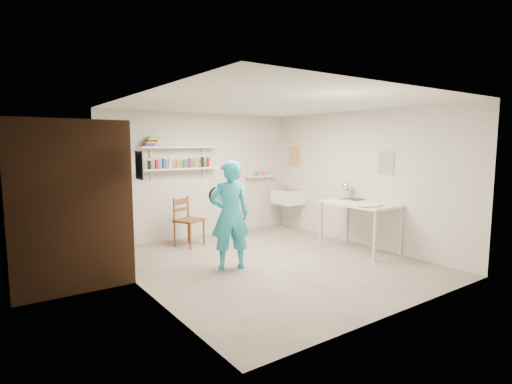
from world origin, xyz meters
TOP-DOWN VIEW (x-y plane):
  - floor at (0.00, 0.00)m, footprint 4.00×4.50m
  - ceiling at (0.00, 0.00)m, footprint 4.00×4.50m
  - wall_back at (0.00, 2.26)m, footprint 4.00×0.02m
  - wall_front at (0.00, -2.26)m, footprint 4.00×0.02m
  - wall_left at (-2.01, 0.00)m, footprint 0.02×4.50m
  - wall_right at (2.01, 0.00)m, footprint 0.02×4.50m
  - doorway_recess at (-1.99, 1.05)m, footprint 0.02×0.90m
  - corridor_box at (-2.70, 1.05)m, footprint 1.40×1.50m
  - door_lintel at (-1.97, 1.05)m, footprint 0.06×1.05m
  - door_jamb_near at (-1.97, 0.55)m, footprint 0.06×0.10m
  - door_jamb_far at (-1.97, 1.55)m, footprint 0.06×0.10m
  - shelf_lower at (-0.50, 2.13)m, footprint 1.50×0.22m
  - shelf_upper at (-0.50, 2.13)m, footprint 1.50×0.22m
  - ledge_shelf at (1.35, 2.17)m, footprint 0.70×0.14m
  - poster_left at (-1.99, 0.05)m, footprint 0.01×0.28m
  - poster_right_a at (1.99, 1.80)m, footprint 0.01×0.34m
  - poster_right_b at (1.99, -0.55)m, footprint 0.01×0.30m
  - belfast_sink at (1.75, 1.70)m, footprint 0.48×0.60m
  - man at (-0.66, 0.11)m, footprint 0.67×0.55m
  - wall_clock at (-0.73, 0.32)m, footprint 0.28×0.13m
  - wooden_chair at (-0.58, 1.63)m, footprint 0.57×0.56m
  - work_table at (1.64, -0.32)m, footprint 0.74×1.24m
  - desk_lamp at (1.84, 0.18)m, footprint 0.16×0.16m
  - spray_cans at (-0.50, 2.13)m, footprint 1.32×0.06m
  - book_stack at (-1.05, 2.13)m, footprint 0.28×0.14m
  - ledge_pots at (1.35, 2.17)m, footprint 0.48×0.07m
  - papers at (1.64, -0.32)m, footprint 0.30×0.22m

SIDE VIEW (x-z plane):
  - floor at x=0.00m, z-range -0.02..0.00m
  - work_table at x=1.64m, z-range 0.00..0.83m
  - wooden_chair at x=-0.58m, z-range 0.00..0.93m
  - belfast_sink at x=1.75m, z-range 0.55..0.85m
  - man at x=-0.66m, z-range 0.00..1.58m
  - papers at x=1.64m, z-range 0.83..0.85m
  - doorway_recess at x=-1.99m, z-range 0.00..2.00m
  - door_jamb_near at x=-1.97m, z-range 0.00..2.00m
  - door_jamb_far at x=-1.97m, z-range 0.00..2.00m
  - desk_lamp at x=1.84m, z-range 0.97..1.12m
  - corridor_box at x=-2.70m, z-range 0.00..2.10m
  - wall_clock at x=-0.73m, z-range 0.91..1.19m
  - ledge_shelf at x=1.35m, z-range 1.11..1.14m
  - ledge_pots at x=1.35m, z-range 1.14..1.22m
  - wall_back at x=0.00m, z-range 0.00..2.40m
  - wall_front at x=0.00m, z-range 0.00..2.40m
  - wall_left at x=-2.01m, z-range 0.00..2.40m
  - wall_right at x=2.01m, z-range 0.00..2.40m
  - shelf_lower at x=-0.50m, z-range 1.34..1.36m
  - spray_cans at x=-0.50m, z-range 1.36..1.53m
  - poster_right_b at x=1.99m, z-range 1.31..1.69m
  - poster_left at x=-1.99m, z-range 1.37..1.73m
  - poster_right_a at x=1.99m, z-range 1.34..1.76m
  - shelf_upper at x=-0.50m, z-range 1.74..1.76m
  - book_stack at x=-1.05m, z-range 1.77..1.93m
  - door_lintel at x=-1.97m, z-range 2.00..2.10m
  - ceiling at x=0.00m, z-range 2.40..2.42m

